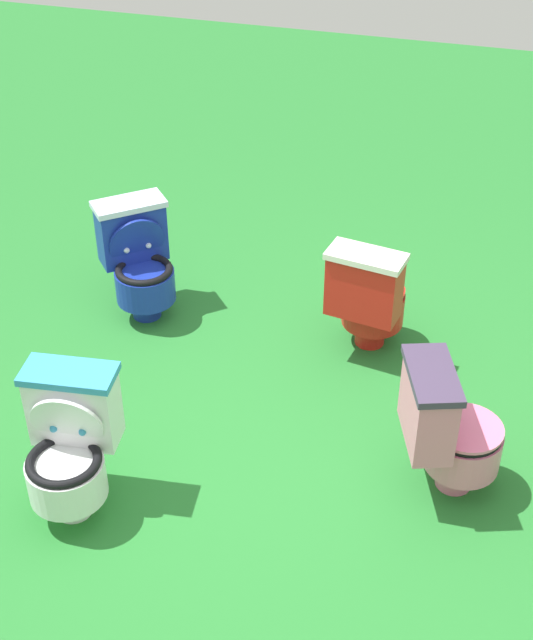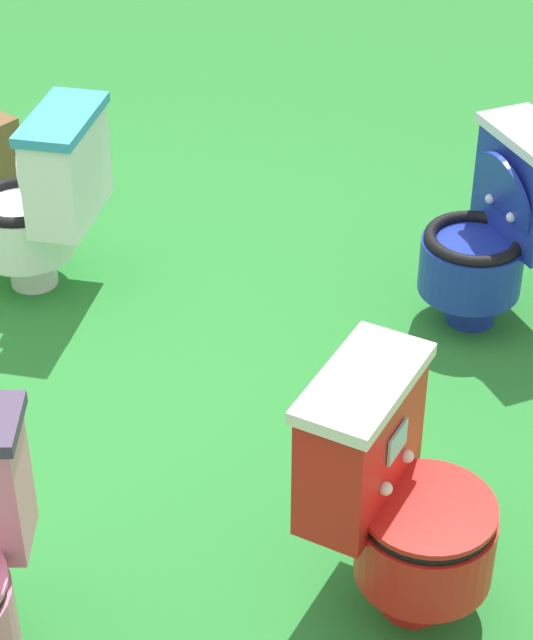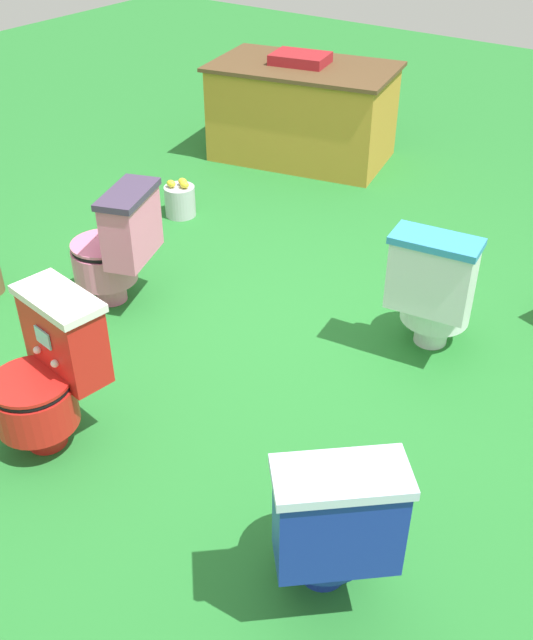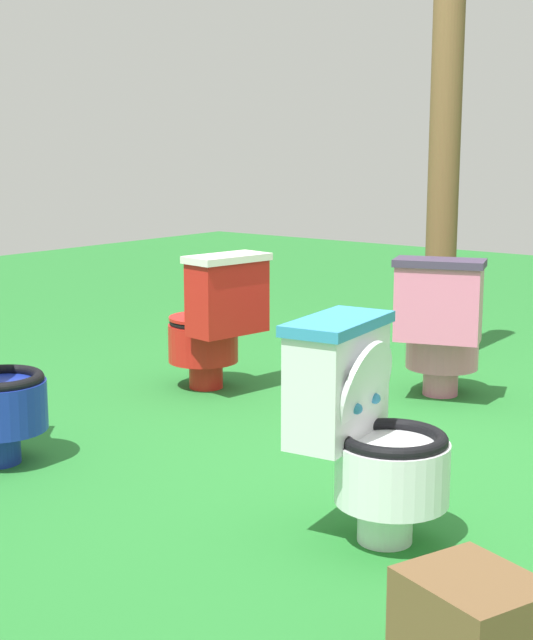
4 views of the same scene
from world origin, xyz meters
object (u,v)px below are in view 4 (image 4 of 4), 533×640
(wooden_post, at_px, (443,181))
(toilet_white, at_px, (366,428))
(toilet_pink, at_px, (441,327))
(toilet_red, at_px, (214,321))
(small_crate, at_px, (472,639))

(wooden_post, bearing_deg, toilet_white, 22.75)
(toilet_pink, bearing_deg, toilet_red, -169.52)
(toilet_white, relative_size, wooden_post, 0.34)
(toilet_white, height_order, small_crate, toilet_white)
(toilet_red, relative_size, wooden_post, 0.34)
(toilet_red, bearing_deg, wooden_post, -15.82)
(toilet_white, distance_m, toilet_pink, 1.79)
(toilet_white, bearing_deg, toilet_red, -131.65)
(toilet_pink, bearing_deg, wooden_post, 98.50)
(toilet_red, distance_m, toilet_pink, 1.16)
(toilet_white, bearing_deg, toilet_pink, -167.39)
(toilet_white, xyz_separation_m, wooden_post, (-2.42, -1.01, 0.69))
(toilet_red, distance_m, small_crate, 2.89)
(toilet_white, distance_m, wooden_post, 2.71)
(toilet_pink, bearing_deg, small_crate, -80.32)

